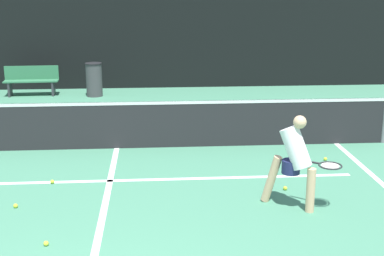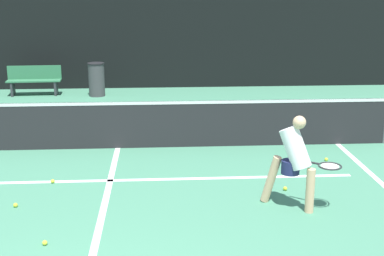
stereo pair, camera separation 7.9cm
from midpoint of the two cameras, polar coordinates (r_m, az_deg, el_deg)
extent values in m
cube|color=white|center=(9.13, -8.99, -5.58)|extent=(8.25, 0.10, 0.01)
cube|color=white|center=(8.52, -9.33, -7.13)|extent=(0.10, 4.97, 0.01)
cube|color=#232326|center=(10.72, -8.33, 0.27)|extent=(11.00, 0.02, 0.95)
cube|color=white|center=(10.62, -8.42, 2.59)|extent=(11.00, 0.03, 0.06)
cube|color=black|center=(16.80, -7.02, 10.43)|extent=(24.00, 0.06, 3.67)
cylinder|color=#DBAD84|center=(7.92, 12.25, -6.51)|extent=(0.13, 0.13, 0.66)
cylinder|color=#DBAD84|center=(8.12, 8.19, -5.39)|extent=(0.33, 0.29, 0.76)
cylinder|color=#1E234C|center=(7.93, 10.22, -4.08)|extent=(0.27, 0.27, 0.20)
cylinder|color=white|center=(7.81, 10.73, -2.07)|extent=(0.49, 0.43, 0.71)
sphere|color=#DBAD84|center=(7.69, 11.14, 0.62)|extent=(0.19, 0.19, 0.19)
cylinder|color=#262628|center=(8.04, 12.17, -3.54)|extent=(0.26, 0.21, 0.03)
torus|color=#262628|center=(7.94, 14.26, -3.91)|extent=(0.48, 0.48, 0.02)
cylinder|color=beige|center=(7.94, 14.26, -3.91)|extent=(0.36, 0.36, 0.01)
sphere|color=#D1E033|center=(8.41, -18.56, -7.87)|extent=(0.07, 0.07, 0.07)
sphere|color=#D1E033|center=(10.30, 13.83, -3.22)|extent=(0.07, 0.07, 0.07)
sphere|color=#D1E033|center=(8.75, 9.65, -6.34)|extent=(0.07, 0.07, 0.07)
sphere|color=#D1E033|center=(9.20, -14.91, -5.55)|extent=(0.07, 0.07, 0.07)
sphere|color=#D1E033|center=(7.17, -15.62, -11.77)|extent=(0.07, 0.07, 0.07)
cube|color=#33724C|center=(16.34, -16.92, 4.81)|extent=(1.56, 0.42, 0.04)
cube|color=#33724C|center=(16.48, -16.86, 5.65)|extent=(1.55, 0.10, 0.42)
cube|color=#333338|center=(16.50, -18.98, 3.96)|extent=(0.06, 0.32, 0.44)
cube|color=#333338|center=(16.27, -14.71, 4.15)|extent=(0.06, 0.32, 0.44)
cylinder|color=#3F3F42|center=(15.87, -10.54, 5.02)|extent=(0.46, 0.46, 0.93)
cylinder|color=black|center=(15.79, -10.63, 6.76)|extent=(0.49, 0.49, 0.04)
cylinder|color=black|center=(21.36, -17.70, 6.70)|extent=(0.18, 0.60, 0.60)
cylinder|color=black|center=(18.49, -19.77, 5.29)|extent=(0.18, 0.60, 0.60)
cylinder|color=brown|center=(25.11, -12.95, 11.32)|extent=(0.28, 0.28, 3.30)
camera|label=1|loc=(0.04, -90.26, -0.07)|focal=50.00mm
camera|label=2|loc=(0.04, 89.74, 0.07)|focal=50.00mm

